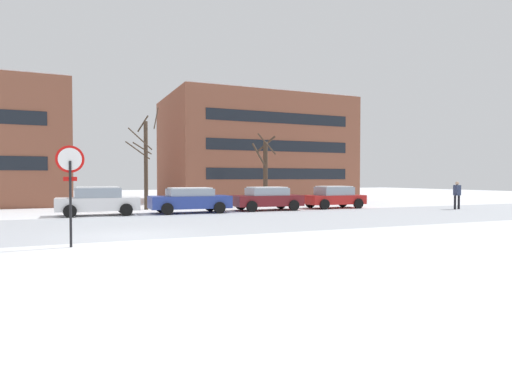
% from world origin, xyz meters
% --- Properties ---
extents(ground_plane, '(120.00, 120.00, 0.00)m').
position_xyz_m(ground_plane, '(0.00, 0.00, 0.00)').
color(ground_plane, white).
extents(road_surface, '(80.00, 9.21, 0.00)m').
position_xyz_m(road_surface, '(0.00, 3.61, 0.00)').
color(road_surface, '#B7BCC4').
rests_on(road_surface, ground).
extents(stop_sign, '(0.76, 0.15, 2.85)m').
position_xyz_m(stop_sign, '(-1.85, -1.72, 2.00)').
color(stop_sign, black).
rests_on(stop_sign, ground).
extents(parked_car_white, '(4.16, 2.10, 1.49)m').
position_xyz_m(parked_car_white, '(-0.36, 9.31, 0.76)').
color(parked_car_white, white).
rests_on(parked_car_white, ground).
extents(parked_car_blue, '(4.46, 2.26, 1.42)m').
position_xyz_m(parked_car_blue, '(4.46, 9.04, 0.74)').
color(parked_car_blue, '#283D93').
rests_on(parked_car_blue, ground).
extents(parked_car_maroon, '(4.20, 2.20, 1.42)m').
position_xyz_m(parked_car_maroon, '(9.28, 9.21, 0.73)').
color(parked_car_maroon, maroon).
rests_on(parked_car_maroon, ground).
extents(parked_car_red, '(3.87, 2.16, 1.43)m').
position_xyz_m(parked_car_red, '(14.10, 9.28, 0.73)').
color(parked_car_red, red).
rests_on(parked_car_red, ground).
extents(pedestrian_crossing, '(0.57, 0.45, 1.73)m').
position_xyz_m(pedestrian_crossing, '(20.50, 5.27, 1.01)').
color(pedestrian_crossing, black).
rests_on(pedestrian_crossing, ground).
extents(tree_far_right, '(1.93, 1.92, 6.27)m').
position_xyz_m(tree_far_right, '(2.66, 12.69, 2.95)').
color(tree_far_right, '#423326').
rests_on(tree_far_right, ground).
extents(tree_far_mid, '(1.81, 1.81, 4.99)m').
position_xyz_m(tree_far_mid, '(10.81, 12.84, 2.52)').
color(tree_far_mid, '#423326').
rests_on(tree_far_mid, ground).
extents(building_far_right, '(15.99, 11.14, 9.30)m').
position_xyz_m(building_far_right, '(14.50, 23.38, 4.65)').
color(building_far_right, brown).
rests_on(building_far_right, ground).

